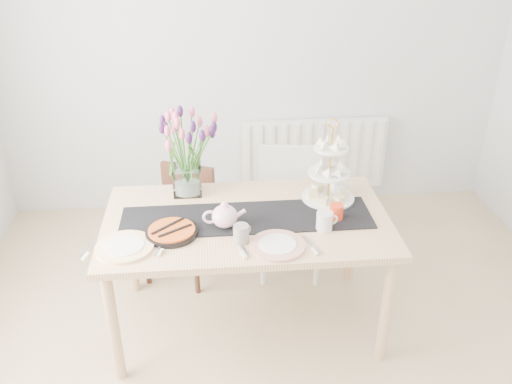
{
  "coord_description": "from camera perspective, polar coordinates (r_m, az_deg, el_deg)",
  "views": [
    {
      "loc": [
        -0.35,
        -1.87,
        2.32
      ],
      "look_at": [
        -0.12,
        0.67,
        0.94
      ],
      "focal_mm": 38.0,
      "sensor_mm": 36.0,
      "label": 1
    }
  ],
  "objects": [
    {
      "name": "room_shell",
      "position": [
        2.16,
        4.82,
        0.02
      ],
      "size": [
        4.5,
        4.5,
        4.5
      ],
      "color": "tan",
      "rests_on": "ground"
    },
    {
      "name": "radiator",
      "position": [
        4.55,
        6.07,
        3.95
      ],
      "size": [
        1.2,
        0.08,
        0.6
      ],
      "primitive_type": "cube",
      "color": "white",
      "rests_on": "room_shell"
    },
    {
      "name": "dining_table",
      "position": [
        3.07,
        -0.97,
        -4.01
      ],
      "size": [
        1.6,
        0.9,
        0.75
      ],
      "color": "tan",
      "rests_on": "ground"
    },
    {
      "name": "chair_brown",
      "position": [
        3.72,
        -7.58,
        -2.31
      ],
      "size": [
        0.5,
        0.5,
        0.76
      ],
      "rotation": [
        0.0,
        0.0,
        -0.38
      ],
      "color": "#391E14",
      "rests_on": "ground"
    },
    {
      "name": "chair_white",
      "position": [
        3.71,
        3.63,
        -0.98
      ],
      "size": [
        0.47,
        0.47,
        0.86
      ],
      "rotation": [
        0.0,
        0.0,
        -0.12
      ],
      "color": "white",
      "rests_on": "ground"
    },
    {
      "name": "table_runner",
      "position": [
        3.03,
        -0.99,
        -2.72
      ],
      "size": [
        1.4,
        0.35,
        0.01
      ],
      "primitive_type": "cube",
      "color": "black",
      "rests_on": "dining_table"
    },
    {
      "name": "tulip_vase",
      "position": [
        3.18,
        -7.51,
        5.37
      ],
      "size": [
        0.62,
        0.62,
        0.53
      ],
      "rotation": [
        0.0,
        0.0,
        0.08
      ],
      "color": "silver",
      "rests_on": "dining_table"
    },
    {
      "name": "cake_stand",
      "position": [
        3.19,
        7.7,
        1.28
      ],
      "size": [
        0.31,
        0.31,
        0.46
      ],
      "rotation": [
        0.0,
        0.0,
        0.36
      ],
      "color": "gold",
      "rests_on": "dining_table"
    },
    {
      "name": "teapot",
      "position": [
        2.92,
        -3.31,
        -2.57
      ],
      "size": [
        0.23,
        0.19,
        0.15
      ],
      "primitive_type": null,
      "rotation": [
        0.0,
        0.0,
        0.01
      ],
      "color": "white",
      "rests_on": "dining_table"
    },
    {
      "name": "cream_jug",
      "position": [
        3.29,
        8.63,
        0.4
      ],
      "size": [
        0.1,
        0.1,
        0.09
      ],
      "primitive_type": "cylinder",
      "rotation": [
        0.0,
        0.0,
        -0.14
      ],
      "color": "white",
      "rests_on": "dining_table"
    },
    {
      "name": "tart_tin",
      "position": [
        2.92,
        -8.86,
        -4.17
      ],
      "size": [
        0.28,
        0.28,
        0.03
      ],
      "rotation": [
        0.0,
        0.0,
        0.3
      ],
      "color": "black",
      "rests_on": "dining_table"
    },
    {
      "name": "mug_grey",
      "position": [
        2.81,
        -1.58,
        -4.41
      ],
      "size": [
        0.12,
        0.12,
        0.1
      ],
      "primitive_type": "cylinder",
      "rotation": [
        0.0,
        0.0,
        0.77
      ],
      "color": "gray",
      "rests_on": "dining_table"
    },
    {
      "name": "mug_white",
      "position": [
        2.93,
        7.21,
        -3.07
      ],
      "size": [
        0.11,
        0.11,
        0.11
      ],
      "primitive_type": "cylinder",
      "rotation": [
        0.0,
        0.0,
        0.22
      ],
      "color": "silver",
      "rests_on": "dining_table"
    },
    {
      "name": "mug_orange",
      "position": [
        3.03,
        8.45,
        -2.11
      ],
      "size": [
        0.1,
        0.1,
        0.09
      ],
      "primitive_type": "cylinder",
      "rotation": [
        0.0,
        0.0,
        1.15
      ],
      "color": "#F33C1B",
      "rests_on": "dining_table"
    },
    {
      "name": "plate_left",
      "position": [
        2.86,
        -13.67,
        -5.62
      ],
      "size": [
        0.37,
        0.37,
        0.02
      ],
      "primitive_type": "cylinder",
      "rotation": [
        0.0,
        0.0,
        -0.29
      ],
      "color": "white",
      "rests_on": "dining_table"
    },
    {
      "name": "plate_right",
      "position": [
        2.79,
        2.27,
        -5.64
      ],
      "size": [
        0.37,
        0.37,
        0.02
      ],
      "primitive_type": "cylinder",
      "rotation": [
        0.0,
        0.0,
        0.34
      ],
      "color": "silver",
      "rests_on": "dining_table"
    }
  ]
}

